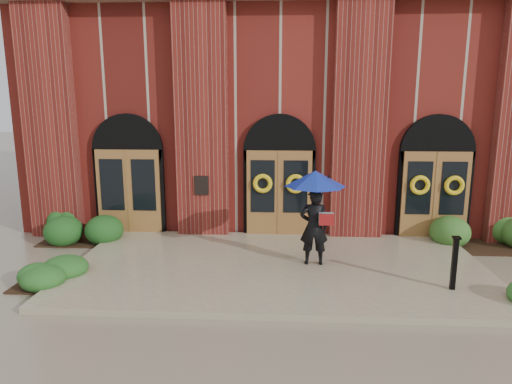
# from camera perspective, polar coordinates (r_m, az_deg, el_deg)

# --- Properties ---
(ground) EXTENTS (90.00, 90.00, 0.00)m
(ground) POSITION_cam_1_polar(r_m,az_deg,el_deg) (11.22, 2.72, -9.98)
(ground) COLOR gray
(ground) RESTS_ON ground
(landing) EXTENTS (10.00, 5.30, 0.15)m
(landing) POSITION_cam_1_polar(r_m,az_deg,el_deg) (11.33, 2.74, -9.35)
(landing) COLOR tan
(landing) RESTS_ON ground
(church_building) EXTENTS (16.20, 12.53, 7.00)m
(church_building) POSITION_cam_1_polar(r_m,az_deg,el_deg) (19.22, 3.08, 9.75)
(church_building) COLOR maroon
(church_building) RESTS_ON ground
(man_with_umbrella) EXTENTS (1.48, 1.48, 2.31)m
(man_with_umbrella) POSITION_cam_1_polar(r_m,az_deg,el_deg) (10.95, 7.36, -0.93)
(man_with_umbrella) COLOR black
(man_with_umbrella) RESTS_ON landing
(metal_post) EXTENTS (0.17, 0.17, 1.16)m
(metal_post) POSITION_cam_1_polar(r_m,az_deg,el_deg) (10.55, 23.55, -8.01)
(metal_post) COLOR black
(metal_post) RESTS_ON landing
(hedge_wall_left) EXTENTS (3.10, 1.24, 0.79)m
(hedge_wall_left) POSITION_cam_1_polar(r_m,az_deg,el_deg) (14.18, -18.74, -4.26)
(hedge_wall_left) COLOR #1A4617
(hedge_wall_left) RESTS_ON ground
(hedge_wall_right) EXTENTS (3.22, 1.29, 0.83)m
(hedge_wall_right) POSITION_cam_1_polar(r_m,az_deg,el_deg) (14.56, 28.46, -4.60)
(hedge_wall_right) COLOR #305C20
(hedge_wall_right) RESTS_ON ground
(hedge_front_left) EXTENTS (1.41, 1.21, 0.50)m
(hedge_front_left) POSITION_cam_1_polar(r_m,az_deg,el_deg) (11.51, -23.97, -9.11)
(hedge_front_left) COLOR #22521C
(hedge_front_left) RESTS_ON ground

